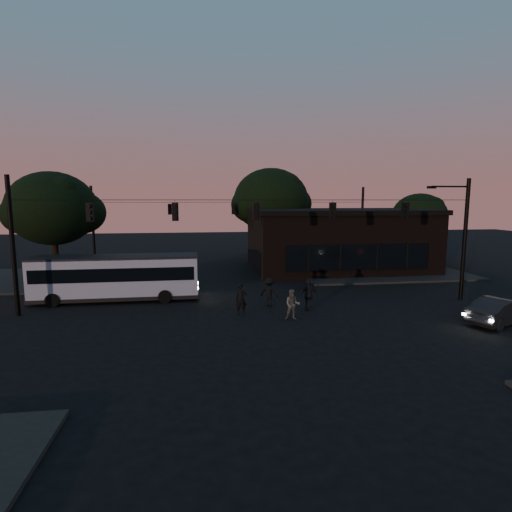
{
  "coord_description": "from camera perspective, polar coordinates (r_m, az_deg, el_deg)",
  "views": [
    {
      "loc": [
        -3.08,
        -18.51,
        6.17
      ],
      "look_at": [
        0.0,
        4.0,
        3.0
      ],
      "focal_mm": 28.0,
      "sensor_mm": 36.0,
      "label": 1
    }
  ],
  "objects": [
    {
      "name": "signal_rig_near",
      "position": [
        22.78,
        -0.0,
        3.61
      ],
      "size": [
        26.24,
        0.3,
        7.5
      ],
      "color": "black",
      "rests_on": "ground"
    },
    {
      "name": "building",
      "position": [
        36.7,
        11.47,
        2.37
      ],
      "size": [
        15.4,
        10.41,
        5.4
      ],
      "color": "black",
      "rests_on": "ground"
    },
    {
      "name": "signal_rig_far",
      "position": [
        38.68,
        -3.23,
        5.02
      ],
      "size": [
        26.24,
        0.3,
        7.5
      ],
      "color": "black",
      "rests_on": "ground"
    },
    {
      "name": "tree_right",
      "position": [
        42.19,
        22.29,
        5.27
      ],
      "size": [
        5.2,
        5.2,
        6.86
      ],
      "color": "black",
      "rests_on": "ground"
    },
    {
      "name": "tree_left",
      "position": [
        33.35,
        -27.07,
        6.05
      ],
      "size": [
        6.4,
        6.4,
        8.3
      ],
      "color": "black",
      "rests_on": "ground"
    },
    {
      "name": "car",
      "position": [
        23.69,
        31.55,
        -6.67
      ],
      "size": [
        4.31,
        2.98,
        1.35
      ],
      "primitive_type": "imported",
      "rotation": [
        0.0,
        0.0,
        1.99
      ],
      "color": "black",
      "rests_on": "ground"
    },
    {
      "name": "tree_behind",
      "position": [
        41.12,
        2.14,
        7.97
      ],
      "size": [
        7.6,
        7.6,
        9.43
      ],
      "color": "black",
      "rests_on": "ground"
    },
    {
      "name": "pedestrian_d",
      "position": [
        23.46,
        1.9,
        -5.19
      ],
      "size": [
        1.25,
        1.08,
        1.68
      ],
      "primitive_type": "imported",
      "rotation": [
        0.0,
        0.0,
        2.63
      ],
      "color": "black",
      "rests_on": "ground"
    },
    {
      "name": "pedestrian_a",
      "position": [
        21.68,
        -2.14,
        -6.21
      ],
      "size": [
        0.64,
        0.43,
        1.75
      ],
      "primitive_type": "imported",
      "rotation": [
        0.0,
        0.0,
        0.02
      ],
      "color": "black",
      "rests_on": "ground"
    },
    {
      "name": "bus",
      "position": [
        26.11,
        -19.27,
        -2.65
      ],
      "size": [
        9.98,
        2.52,
        2.8
      ],
      "rotation": [
        0.0,
        0.0,
        0.01
      ],
      "color": "#9299BA",
      "rests_on": "ground"
    },
    {
      "name": "ground",
      "position": [
        19.75,
        1.6,
        -10.26
      ],
      "size": [
        120.0,
        120.0,
        0.0
      ],
      "primitive_type": "plane",
      "color": "black",
      "rests_on": "ground"
    },
    {
      "name": "pedestrian_b",
      "position": [
        20.98,
        5.24,
        -6.92
      ],
      "size": [
        0.9,
        0.77,
        1.6
      ],
      "primitive_type": "imported",
      "rotation": [
        0.0,
        0.0,
        -0.23
      ],
      "color": "#56544E",
      "rests_on": "ground"
    },
    {
      "name": "sidewalk_far_right",
      "position": [
        36.35,
        16.85,
        -2.06
      ],
      "size": [
        14.0,
        10.0,
        0.15
      ],
      "primitive_type": "cube",
      "color": "black",
      "rests_on": "ground"
    },
    {
      "name": "sidewalk_far_left",
      "position": [
        34.83,
        -25.96,
        -2.95
      ],
      "size": [
        14.0,
        10.0,
        0.15
      ],
      "primitive_type": "cube",
      "color": "black",
      "rests_on": "ground"
    },
    {
      "name": "pedestrian_c",
      "position": [
        22.74,
        7.54,
        -5.57
      ],
      "size": [
        1.06,
        0.49,
        1.77
      ],
      "primitive_type": "imported",
      "rotation": [
        0.0,
        0.0,
        3.2
      ],
      "color": "black",
      "rests_on": "ground"
    }
  ]
}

